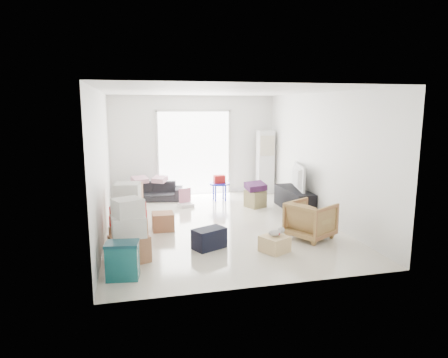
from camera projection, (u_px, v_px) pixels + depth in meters
room_shell at (218, 160)px, 8.06m from camera, size 4.98×6.48×3.18m
sliding_door at (194, 150)px, 10.92m from camera, size 2.10×0.04×2.33m
ac_tower at (265, 162)px, 11.13m from camera, size 0.45×0.30×1.75m
tv_console at (294, 199)px, 9.40m from camera, size 0.45×1.49×0.50m
television at (295, 186)px, 9.34m from camera, size 0.78×1.11×0.13m
sofa at (152, 188)px, 10.36m from camera, size 1.64×0.71×0.62m
pillow_left at (140, 175)px, 10.22m from camera, size 0.48×0.43×0.12m
pillow_right at (160, 174)px, 10.30m from camera, size 0.45×0.43×0.12m
armchair at (311, 218)px, 7.35m from camera, size 0.96×0.98×0.76m
storage_bins at (123, 260)px, 5.62m from camera, size 0.50×0.38×0.54m
box_stack_a at (129, 234)px, 6.22m from camera, size 0.67×0.62×1.01m
box_stack_b at (129, 218)px, 6.98m from camera, size 0.67×0.67×1.11m
box_stack_c at (130, 206)px, 8.11m from camera, size 0.68×0.61×0.86m
loose_box at (163, 221)px, 7.87m from camera, size 0.41×0.41×0.34m
duffel_bag at (209, 238)px, 6.85m from camera, size 0.64×0.53×0.35m
ottoman at (255, 199)px, 9.66m from camera, size 0.53×0.53×0.41m
blanket at (255, 188)px, 9.62m from camera, size 0.46×0.46×0.14m
kids_table at (219, 182)px, 10.32m from camera, size 0.53×0.53×0.66m
toy_walker at (186, 202)px, 9.73m from camera, size 0.40×0.38×0.44m
wood_crate at (275, 244)px, 6.70m from camera, size 0.54×0.54×0.27m
plush_bunny at (276, 232)px, 6.68m from camera, size 0.30×0.16×0.15m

